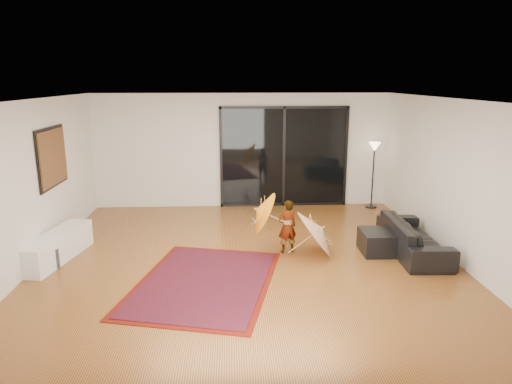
{
  "coord_description": "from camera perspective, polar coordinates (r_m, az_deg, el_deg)",
  "views": [
    {
      "loc": [
        -0.26,
        -7.27,
        3.02
      ],
      "look_at": [
        0.16,
        0.42,
        1.1
      ],
      "focal_mm": 32.0,
      "sensor_mm": 36.0,
      "label": 1
    }
  ],
  "objects": [
    {
      "name": "floor",
      "position": [
        7.87,
        -1.03,
        -8.56
      ],
      "size": [
        7.0,
        7.0,
        0.0
      ],
      "primitive_type": "plane",
      "color": "#9F642B",
      "rests_on": "ground"
    },
    {
      "name": "ceiling",
      "position": [
        7.28,
        -1.12,
        11.47
      ],
      "size": [
        7.0,
        7.0,
        0.0
      ],
      "primitive_type": "plane",
      "rotation": [
        3.14,
        0.0,
        0.0
      ],
      "color": "white",
      "rests_on": "wall_back"
    },
    {
      "name": "wall_back",
      "position": [
        10.9,
        -1.76,
        5.17
      ],
      "size": [
        7.0,
        0.0,
        7.0
      ],
      "primitive_type": "plane",
      "rotation": [
        1.57,
        0.0,
        0.0
      ],
      "color": "silver",
      "rests_on": "floor"
    },
    {
      "name": "wall_front",
      "position": [
        4.13,
        0.77,
        -9.84
      ],
      "size": [
        7.0,
        0.0,
        7.0
      ],
      "primitive_type": "plane",
      "rotation": [
        -1.57,
        0.0,
        0.0
      ],
      "color": "silver",
      "rests_on": "floor"
    },
    {
      "name": "wall_left",
      "position": [
        8.13,
        -26.56,
        0.64
      ],
      "size": [
        0.0,
        7.0,
        7.0
      ],
      "primitive_type": "plane",
      "rotation": [
        1.57,
        0.0,
        1.57
      ],
      "color": "silver",
      "rests_on": "floor"
    },
    {
      "name": "wall_right",
      "position": [
        8.35,
        23.69,
        1.27
      ],
      "size": [
        0.0,
        7.0,
        7.0
      ],
      "primitive_type": "plane",
      "rotation": [
        1.57,
        0.0,
        -1.57
      ],
      "color": "silver",
      "rests_on": "floor"
    },
    {
      "name": "sliding_door",
      "position": [
        10.96,
        3.5,
        4.4
      ],
      "size": [
        3.06,
        0.07,
        2.4
      ],
      "color": "black",
      "rests_on": "wall_back"
    },
    {
      "name": "painting",
      "position": [
        8.97,
        -24.1,
        3.99
      ],
      "size": [
        0.04,
        1.28,
        1.08
      ],
      "color": "black",
      "rests_on": "wall_left"
    },
    {
      "name": "media_console",
      "position": [
        8.54,
        -23.6,
        -6.28
      ],
      "size": [
        0.74,
        1.74,
        0.47
      ],
      "primitive_type": "cube",
      "rotation": [
        0.0,
        0.0,
        -0.19
      ],
      "color": "white",
      "rests_on": "floor"
    },
    {
      "name": "speaker",
      "position": [
        8.3,
        -24.25,
        -7.4
      ],
      "size": [
        0.32,
        0.32,
        0.33
      ],
      "primitive_type": "cube",
      "rotation": [
        0.0,
        0.0,
        0.09
      ],
      "color": "#424244",
      "rests_on": "floor"
    },
    {
      "name": "persian_rug",
      "position": [
        7.12,
        -6.46,
        -11.11
      ],
      "size": [
        2.55,
        3.12,
        0.02
      ],
      "rotation": [
        0.0,
        0.0,
        -0.24
      ],
      "color": "#5B0F07",
      "rests_on": "floor"
    },
    {
      "name": "sofa",
      "position": [
        8.59,
        19.08,
        -5.34
      ],
      "size": [
        0.86,
        2.02,
        0.58
      ],
      "primitive_type": "imported",
      "rotation": [
        0.0,
        0.0,
        1.53
      ],
      "color": "black",
      "rests_on": "floor"
    },
    {
      "name": "ottoman",
      "position": [
        8.46,
        15.3,
        -6.03
      ],
      "size": [
        0.7,
        0.7,
        0.39
      ],
      "primitive_type": "cube",
      "rotation": [
        0.0,
        0.0,
        -0.02
      ],
      "color": "black",
      "rests_on": "floor"
    },
    {
      "name": "floor_lamp",
      "position": [
        11.1,
        14.54,
        4.33
      ],
      "size": [
        0.27,
        0.27,
        1.58
      ],
      "color": "black",
      "rests_on": "floor"
    },
    {
      "name": "child",
      "position": [
        8.09,
        3.93,
        -4.33
      ],
      "size": [
        0.41,
        0.33,
        0.96
      ],
      "primitive_type": "imported",
      "rotation": [
        0.0,
        0.0,
        3.46
      ],
      "color": "#999999",
      "rests_on": "floor"
    },
    {
      "name": "parasol_orange",
      "position": [
        7.92,
        0.04,
        -2.79
      ],
      "size": [
        0.49,
        0.78,
        0.84
      ],
      "rotation": [
        0.0,
        -1.12,
        0.0
      ],
      "color": "orange",
      "rests_on": "child"
    },
    {
      "name": "parasol_white",
      "position": [
        8.04,
        8.32,
        -4.4
      ],
      "size": [
        0.73,
        0.96,
        0.99
      ],
      "rotation": [
        0.0,
        0.92,
        0.0
      ],
      "color": "silver",
      "rests_on": "floor"
    }
  ]
}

